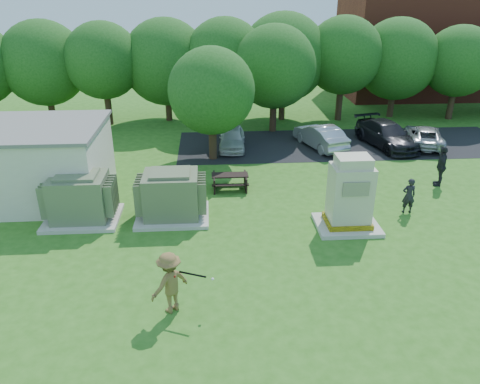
{
  "coord_description": "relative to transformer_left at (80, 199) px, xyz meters",
  "views": [
    {
      "loc": [
        -1.15,
        -13.11,
        9.08
      ],
      "look_at": [
        0.0,
        4.0,
        1.3
      ],
      "focal_mm": 35.0,
      "sensor_mm": 36.0,
      "label": 1
    }
  ],
  "objects": [
    {
      "name": "brick_building",
      "position": [
        24.5,
        22.5,
        3.03
      ],
      "size": [
        15.0,
        8.0,
        8.0
      ],
      "primitive_type": "cube",
      "color": "maroon",
      "rests_on": "ground"
    },
    {
      "name": "tree_row",
      "position": [
        8.25,
        14.0,
        3.18
      ],
      "size": [
        41.3,
        13.3,
        7.3
      ],
      "color": "#47301E",
      "rests_on": "ground"
    },
    {
      "name": "parking_strip",
      "position": [
        13.5,
        9.0,
        -0.96
      ],
      "size": [
        20.0,
        6.0,
        0.01
      ],
      "primitive_type": "cube",
      "color": "#232326",
      "rests_on": "ground"
    },
    {
      "name": "car_dark",
      "position": [
        15.85,
        8.44,
        -0.25
      ],
      "size": [
        3.12,
        5.3,
        1.44
      ],
      "primitive_type": "imported",
      "rotation": [
        0.0,
        0.0,
        0.24
      ],
      "color": "black",
      "rests_on": "ground"
    },
    {
      "name": "car_silver_a",
      "position": [
        11.87,
        8.5,
        -0.28
      ],
      "size": [
        2.71,
        4.43,
        1.38
      ],
      "primitive_type": "imported",
      "rotation": [
        0.0,
        0.0,
        3.46
      ],
      "color": "#B4B4B9",
      "rests_on": "ground"
    },
    {
      "name": "picnic_table",
      "position": [
        6.24,
        2.77,
        -0.51
      ],
      "size": [
        1.72,
        1.29,
        0.74
      ],
      "color": "black",
      "rests_on": "ground"
    },
    {
      "name": "car_white",
      "position": [
        6.65,
        8.68,
        -0.35
      ],
      "size": [
        1.73,
        3.76,
        1.25
      ],
      "primitive_type": "imported",
      "rotation": [
        0.0,
        0.0,
        -0.07
      ],
      "color": "silver",
      "rests_on": "ground"
    },
    {
      "name": "transformer_left",
      "position": [
        0.0,
        0.0,
        0.0
      ],
      "size": [
        3.0,
        2.4,
        2.07
      ],
      "color": "beige",
      "rests_on": "ground"
    },
    {
      "name": "batter",
      "position": [
        4.06,
        -6.11,
        0.01
      ],
      "size": [
        1.44,
        1.38,
        1.97
      ],
      "primitive_type": "imported",
      "rotation": [
        0.0,
        0.0,
        3.84
      ],
      "color": "brown",
      "rests_on": "ground"
    },
    {
      "name": "person_by_generator",
      "position": [
        13.67,
        -0.21,
        -0.19
      ],
      "size": [
        0.57,
        0.38,
        1.57
      ],
      "primitive_type": "imported",
      "rotation": [
        0.0,
        0.0,
        3.13
      ],
      "color": "black",
      "rests_on": "ground"
    },
    {
      "name": "person_walking_right",
      "position": [
        16.36,
        2.55,
        0.02
      ],
      "size": [
        0.87,
        1.25,
        1.97
      ],
      "primitive_type": "imported",
      "rotation": [
        0.0,
        0.0,
        4.34
      ],
      "color": "#25242A",
      "rests_on": "ground"
    },
    {
      "name": "generator_cabinet",
      "position": [
        10.76,
        -1.33,
        0.35
      ],
      "size": [
        2.48,
        2.03,
        3.02
      ],
      "color": "beige",
      "rests_on": "ground"
    },
    {
      "name": "transformer_right",
      "position": [
        3.7,
        0.0,
        0.0
      ],
      "size": [
        3.0,
        2.4,
        2.07
      ],
      "color": "beige",
      "rests_on": "ground"
    },
    {
      "name": "ground",
      "position": [
        6.5,
        -4.5,
        -0.97
      ],
      "size": [
        120.0,
        120.0,
        0.0
      ],
      "primitive_type": "plane",
      "color": "#2D6619",
      "rests_on": "ground"
    },
    {
      "name": "batting_equipment",
      "position": [
        4.71,
        -6.17,
        0.28
      ],
      "size": [
        1.33,
        0.38,
        0.32
      ],
      "color": "black",
      "rests_on": "ground"
    },
    {
      "name": "car_silver_b",
      "position": [
        18.16,
        8.46,
        -0.38
      ],
      "size": [
        3.1,
        4.65,
        1.19
      ],
      "primitive_type": "imported",
      "rotation": [
        0.0,
        0.0,
        2.85
      ],
      "color": "#A7A6AB",
      "rests_on": "ground"
    }
  ]
}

